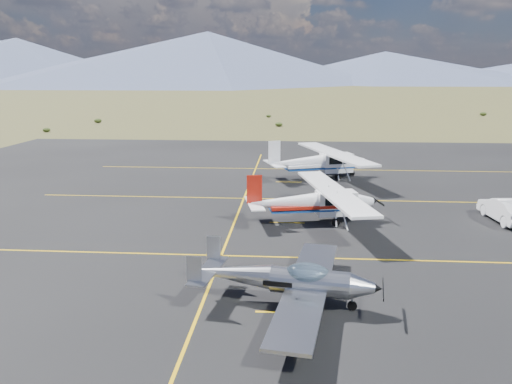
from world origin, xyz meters
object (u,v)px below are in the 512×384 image
(aircraft_low_wing, at_px, (289,280))
(aircraft_cessna, at_px, (314,201))
(sedan, at_px, (506,210))
(aircraft_plain, at_px, (320,161))

(aircraft_low_wing, relative_size, aircraft_cessna, 0.83)
(aircraft_cessna, relative_size, sedan, 2.63)
(aircraft_low_wing, distance_m, sedan, 16.80)
(aircraft_plain, bearing_deg, sedan, -68.35)
(aircraft_plain, xyz_separation_m, sedan, (9.99, -11.61, -0.69))
(aircraft_low_wing, relative_size, aircraft_plain, 0.75)
(aircraft_plain, distance_m, sedan, 15.33)
(aircraft_low_wing, xyz_separation_m, sedan, (12.27, 11.46, -0.25))
(aircraft_low_wing, relative_size, sedan, 2.18)
(sedan, bearing_deg, aircraft_low_wing, 38.40)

